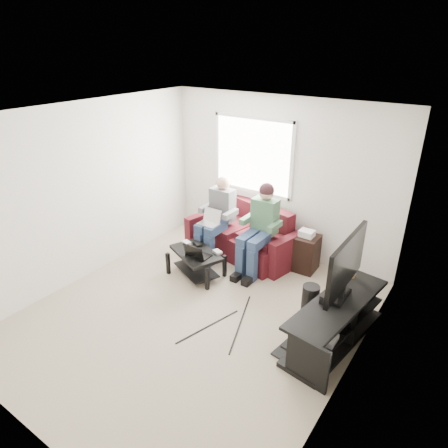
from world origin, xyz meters
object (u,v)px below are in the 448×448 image
at_px(sofa, 247,237).
at_px(subwoofer, 310,303).
at_px(end_table, 305,252).
at_px(tv, 346,265).
at_px(tv_stand, 335,323).
at_px(coffee_table, 196,258).

xyz_separation_m(sofa, subwoofer, (1.59, -1.03, -0.06)).
bearing_deg(subwoofer, end_table, 117.52).
xyz_separation_m(sofa, end_table, (1.01, 0.10, -0.01)).
bearing_deg(tv, sofa, 150.56).
bearing_deg(subwoofer, tv_stand, -26.36).
bearing_deg(tv, subwoofer, 165.53).
bearing_deg(end_table, tv, -50.89).
bearing_deg(end_table, sofa, -174.37).
relative_size(sofa, end_table, 2.89).
bearing_deg(tv, end_table, 129.11).
bearing_deg(subwoofer, tv, -14.47).
height_order(sofa, subwoofer, sofa).
height_order(coffee_table, subwoofer, subwoofer).
xyz_separation_m(sofa, tv, (2.01, -1.13, 0.70)).
distance_m(sofa, end_table, 1.01).
height_order(sofa, end_table, sofa).
height_order(sofa, tv_stand, sofa).
xyz_separation_m(subwoofer, end_table, (-0.59, 1.13, 0.05)).
bearing_deg(tv, coffee_table, 177.30).
bearing_deg(subwoofer, coffee_table, 179.97).
relative_size(coffee_table, subwoofer, 1.91).
bearing_deg(tv_stand, tv, 91.47).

